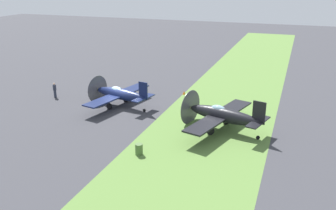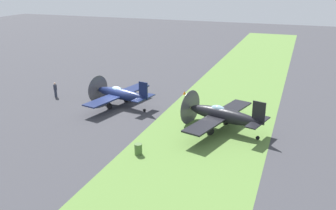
{
  "view_description": "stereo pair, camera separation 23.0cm",
  "coord_description": "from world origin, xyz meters",
  "px_view_note": "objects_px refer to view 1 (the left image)",
  "views": [
    {
      "loc": [
        -33.04,
        -17.69,
        13.35
      ],
      "look_at": [
        -0.73,
        -6.05,
        1.31
      ],
      "focal_mm": 39.63,
      "sensor_mm": 36.0,
      "label": 1
    },
    {
      "loc": [
        -32.96,
        -17.91,
        13.35
      ],
      "look_at": [
        -0.73,
        -6.05,
        1.31
      ],
      "focal_mm": 39.63,
      "sensor_mm": 36.0,
      "label": 2
    }
  ],
  "objects_px": {
    "airplane_wingman": "(223,115)",
    "ground_crew_chief": "(55,90)",
    "fuel_drum": "(139,149)",
    "runway_marker_cone": "(184,93)",
    "airplane_lead": "(120,94)"
  },
  "relations": [
    {
      "from": "airplane_wingman",
      "to": "airplane_lead",
      "type": "bearing_deg",
      "value": 92.38
    },
    {
      "from": "airplane_lead",
      "to": "fuel_drum",
      "type": "relative_size",
      "value": 10.37
    },
    {
      "from": "airplane_wingman",
      "to": "ground_crew_chief",
      "type": "distance_m",
      "value": 20.4
    },
    {
      "from": "ground_crew_chief",
      "to": "runway_marker_cone",
      "type": "relative_size",
      "value": 3.93
    },
    {
      "from": "ground_crew_chief",
      "to": "runway_marker_cone",
      "type": "bearing_deg",
      "value": 68.28
    },
    {
      "from": "airplane_wingman",
      "to": "fuel_drum",
      "type": "distance_m",
      "value": 8.74
    },
    {
      "from": "runway_marker_cone",
      "to": "fuel_drum",
      "type": "bearing_deg",
      "value": -175.22
    },
    {
      "from": "airplane_wingman",
      "to": "ground_crew_chief",
      "type": "bearing_deg",
      "value": 97.23
    },
    {
      "from": "airplane_lead",
      "to": "ground_crew_chief",
      "type": "height_order",
      "value": "airplane_lead"
    },
    {
      "from": "airplane_wingman",
      "to": "runway_marker_cone",
      "type": "relative_size",
      "value": 22.88
    },
    {
      "from": "fuel_drum",
      "to": "airplane_lead",
      "type": "bearing_deg",
      "value": 33.98
    },
    {
      "from": "airplane_wingman",
      "to": "ground_crew_chief",
      "type": "xyz_separation_m",
      "value": [
        3.0,
        20.17,
        -0.59
      ]
    },
    {
      "from": "runway_marker_cone",
      "to": "ground_crew_chief",
      "type": "bearing_deg",
      "value": 113.89
    },
    {
      "from": "airplane_wingman",
      "to": "fuel_drum",
      "type": "height_order",
      "value": "airplane_wingman"
    },
    {
      "from": "fuel_drum",
      "to": "runway_marker_cone",
      "type": "xyz_separation_m",
      "value": [
        16.09,
        1.35,
        -0.23
      ]
    }
  ]
}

